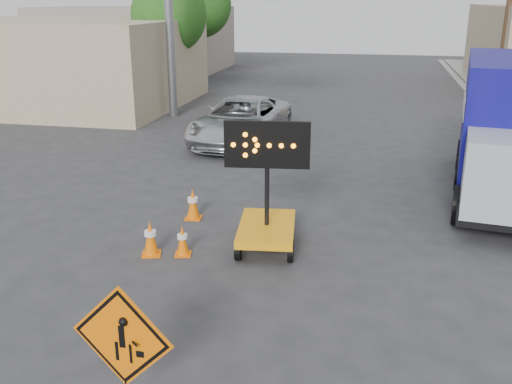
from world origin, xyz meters
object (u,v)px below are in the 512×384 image
(arrow_board, at_px, (267,220))
(pickup_truck, at_px, (241,120))
(construction_sign, at_px, (123,349))
(box_truck, at_px, (508,136))

(arrow_board, xyz_separation_m, pickup_truck, (-2.70, 8.90, 0.18))
(arrow_board, bearing_deg, pickup_truck, 99.89)
(construction_sign, relative_size, arrow_board, 0.67)
(pickup_truck, bearing_deg, box_truck, -23.39)
(arrow_board, relative_size, pickup_truck, 0.47)
(pickup_truck, bearing_deg, construction_sign, -77.49)
(arrow_board, bearing_deg, construction_sign, -104.53)
(pickup_truck, distance_m, box_truck, 9.23)
(pickup_truck, relative_size, box_truck, 0.74)
(construction_sign, xyz_separation_m, arrow_board, (0.71, 5.36, -0.34))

